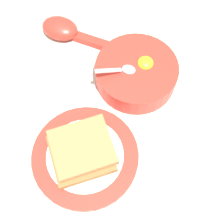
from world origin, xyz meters
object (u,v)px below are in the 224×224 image
object	(u,v)px
egg_bowl	(136,72)
toast_plate	(85,156)
soup_spoon	(64,30)
toast_sandwich	(82,151)

from	to	relation	value
egg_bowl	toast_plate	bearing A→B (deg)	-98.97
egg_bowl	soup_spoon	xyz separation A→B (m)	(-0.18, 0.05, -0.01)
egg_bowl	toast_plate	size ratio (longest dim) A/B	0.85
egg_bowl	toast_sandwich	xyz separation A→B (m)	(-0.03, -0.19, 0.00)
toast_plate	soup_spoon	distance (m)	0.28
egg_bowl	soup_spoon	size ratio (longest dim) A/B	1.02
toast_plate	toast_sandwich	xyz separation A→B (m)	(-0.01, 0.00, 0.02)
toast_plate	soup_spoon	size ratio (longest dim) A/B	1.21
egg_bowl	toast_plate	xyz separation A→B (m)	(-0.03, -0.19, -0.02)
egg_bowl	toast_sandwich	size ratio (longest dim) A/B	1.11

